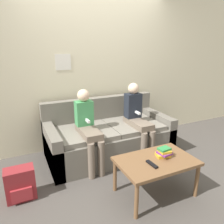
% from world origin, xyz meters
% --- Properties ---
extents(ground_plane, '(10.00, 10.00, 0.00)m').
position_xyz_m(ground_plane, '(0.00, 0.00, 0.00)').
color(ground_plane, '#4C4742').
extents(wall_back, '(8.00, 0.06, 2.60)m').
position_xyz_m(wall_back, '(-0.00, 1.13, 1.30)').
color(wall_back, beige).
rests_on(wall_back, ground_plane).
extents(couch, '(1.91, 0.92, 0.86)m').
position_xyz_m(couch, '(0.00, 0.58, 0.29)').
color(couch, '#6B665B').
rests_on(couch, ground_plane).
extents(coffee_table, '(0.89, 0.57, 0.45)m').
position_xyz_m(coffee_table, '(0.09, -0.56, 0.39)').
color(coffee_table, brown).
rests_on(coffee_table, ground_plane).
extents(person_left, '(0.24, 0.61, 1.11)m').
position_xyz_m(person_left, '(-0.41, 0.36, 0.62)').
color(person_left, '#756656').
rests_on(person_left, ground_plane).
extents(person_right, '(0.24, 0.61, 1.14)m').
position_xyz_m(person_right, '(0.40, 0.36, 0.63)').
color(person_right, '#756656').
rests_on(person_right, ground_plane).
extents(tv_remote, '(0.05, 0.17, 0.02)m').
position_xyz_m(tv_remote, '(-0.02, -0.63, 0.46)').
color(tv_remote, black).
rests_on(tv_remote, coffee_table).
extents(book_stack, '(0.18, 0.17, 0.11)m').
position_xyz_m(book_stack, '(0.21, -0.53, 0.50)').
color(book_stack, gold).
rests_on(book_stack, coffee_table).
extents(backpack, '(0.32, 0.22, 0.38)m').
position_xyz_m(backpack, '(-1.34, 0.02, 0.19)').
color(backpack, maroon).
rests_on(backpack, ground_plane).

